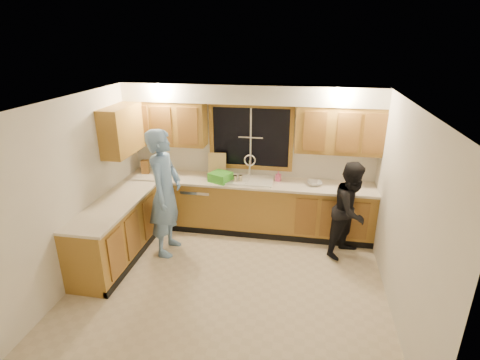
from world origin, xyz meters
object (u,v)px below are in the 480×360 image
(dishwasher, at_px, (200,205))
(bowl, at_px, (315,183))
(dish_crate, at_px, (221,177))
(man, at_px, (165,193))
(knife_block, at_px, (145,167))
(stove, at_px, (97,252))
(sink, at_px, (248,184))
(woman, at_px, (351,210))
(soap_bottle, at_px, (278,176))

(dishwasher, distance_m, bowl, 2.03)
(dishwasher, height_order, dish_crate, dish_crate)
(man, height_order, knife_block, man)
(stove, distance_m, bowl, 3.47)
(man, bearing_deg, bowl, -67.83)
(sink, relative_size, bowl, 3.57)
(woman, relative_size, knife_block, 6.36)
(sink, relative_size, dish_crate, 2.65)
(stove, xyz_separation_m, woman, (3.47, 1.31, 0.30))
(sink, height_order, dishwasher, sink)
(dishwasher, distance_m, man, 1.10)
(knife_block, height_order, dish_crate, knife_block)
(stove, distance_m, soap_bottle, 3.04)
(dishwasher, xyz_separation_m, knife_block, (-1.00, 0.06, 0.63))
(bowl, bearing_deg, woman, -42.56)
(woman, distance_m, knife_block, 3.57)
(man, relative_size, knife_block, 8.34)
(soap_bottle, bearing_deg, bowl, -7.03)
(dishwasher, xyz_separation_m, soap_bottle, (1.36, 0.09, 0.60))
(knife_block, bearing_deg, dish_crate, -16.98)
(stove, bearing_deg, man, 53.40)
(dish_crate, distance_m, soap_bottle, 0.97)
(dishwasher, relative_size, soap_bottle, 4.69)
(knife_block, xyz_separation_m, dish_crate, (1.40, -0.16, -0.04))
(knife_block, bearing_deg, sink, -12.09)
(bowl, bearing_deg, dish_crate, -175.94)
(man, distance_m, woman, 2.83)
(dish_crate, distance_m, bowl, 1.56)
(woman, bearing_deg, man, 136.43)
(woman, xyz_separation_m, dish_crate, (-2.11, 0.40, 0.24))
(sink, xyz_separation_m, dish_crate, (-0.45, -0.11, 0.13))
(stove, relative_size, dish_crate, 2.77)
(knife_block, height_order, bowl, knife_block)
(sink, xyz_separation_m, dishwasher, (-0.85, -0.01, -0.45))
(man, distance_m, bowl, 2.41)
(dish_crate, bearing_deg, sink, 13.67)
(dishwasher, xyz_separation_m, dish_crate, (0.40, -0.09, 0.59))
(knife_block, bearing_deg, soap_bottle, -9.93)
(man, distance_m, soap_bottle, 1.90)
(dishwasher, relative_size, man, 0.41)
(man, distance_m, knife_block, 1.21)
(stove, height_order, woman, woman)
(dishwasher, height_order, soap_bottle, soap_bottle)
(man, bearing_deg, sink, -50.98)
(woman, bearing_deg, knife_block, 119.25)
(dish_crate, relative_size, bowl, 1.35)
(stove, relative_size, man, 0.46)
(dishwasher, height_order, knife_block, knife_block)
(woman, relative_size, dish_crate, 4.64)
(knife_block, distance_m, bowl, 2.96)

